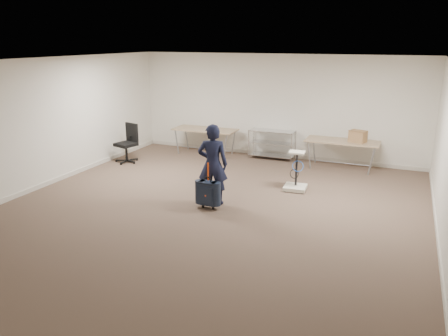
% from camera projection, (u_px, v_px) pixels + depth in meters
% --- Properties ---
extents(ground, '(9.00, 9.00, 0.00)m').
position_uv_depth(ground, '(207.00, 212.00, 8.33)').
color(ground, '#4F3D30').
rests_on(ground, ground).
extents(room_shell, '(8.00, 9.00, 9.00)m').
position_uv_depth(room_shell, '(234.00, 188.00, 9.54)').
color(room_shell, silver).
rests_on(room_shell, ground).
extents(folding_table_left, '(1.80, 0.75, 0.73)m').
position_uv_depth(folding_table_left, '(205.00, 131.00, 12.33)').
color(folding_table_left, '#8B7755').
rests_on(folding_table_left, ground).
extents(folding_table_right, '(1.80, 0.75, 0.73)m').
position_uv_depth(folding_table_right, '(342.00, 143.00, 10.92)').
color(folding_table_right, '#8B7755').
rests_on(folding_table_right, ground).
extents(wire_shelf, '(1.22, 0.47, 0.80)m').
position_uv_depth(wire_shelf, '(272.00, 143.00, 11.92)').
color(wire_shelf, silver).
rests_on(wire_shelf, ground).
extents(person, '(0.68, 0.54, 1.62)m').
position_uv_depth(person, '(213.00, 164.00, 8.56)').
color(person, black).
rests_on(person, ground).
extents(suitcase, '(0.34, 0.20, 0.92)m').
position_uv_depth(suitcase, '(208.00, 193.00, 8.43)').
color(suitcase, '#151D31').
rests_on(suitcase, ground).
extents(office_chair, '(0.62, 0.62, 1.02)m').
position_uv_depth(office_chair, '(128.00, 150.00, 11.65)').
color(office_chair, black).
rests_on(office_chair, ground).
extents(equipment_cart, '(0.50, 0.50, 0.87)m').
position_uv_depth(equipment_cart, '(296.00, 180.00, 9.49)').
color(equipment_cart, beige).
rests_on(equipment_cart, ground).
extents(cardboard_box, '(0.46, 0.40, 0.29)m').
position_uv_depth(cardboard_box, '(358.00, 136.00, 10.72)').
color(cardboard_box, '#A4744C').
rests_on(cardboard_box, folding_table_right).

